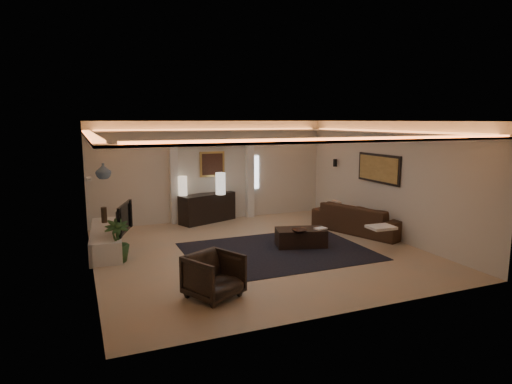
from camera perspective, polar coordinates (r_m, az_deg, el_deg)
name	(u,v)px	position (r m, az deg, el deg)	size (l,w,h in m)	color
floor	(258,251)	(10.05, 0.25, -7.64)	(7.00, 7.00, 0.00)	tan
ceiling	(258,121)	(9.61, 0.26, 9.14)	(7.00, 7.00, 0.00)	white
wall_back	(212,171)	(13.00, -5.70, 2.73)	(7.00, 7.00, 0.00)	beige
wall_front	(349,221)	(6.69, 11.91, -3.66)	(7.00, 7.00, 0.00)	beige
wall_left	(89,198)	(8.99, -20.79, -0.77)	(7.00, 7.00, 0.00)	beige
wall_right	(387,180)	(11.52, 16.54, 1.55)	(7.00, 7.00, 0.00)	beige
cove_soffit	(258,134)	(9.62, 0.26, 7.47)	(7.00, 7.00, 0.04)	silver
daylight_slit	(255,172)	(13.44, -0.15, 2.56)	(0.25, 0.03, 1.00)	white
area_rug	(278,251)	(10.03, 2.83, -7.65)	(4.00, 3.00, 0.01)	black
pilaster_left	(174,185)	(12.67, -10.53, 0.85)	(0.22, 0.20, 2.20)	silver
pilaster_right	(250,181)	(13.32, -0.81, 1.41)	(0.22, 0.20, 2.20)	silver
alcove_header	(213,144)	(12.84, -5.63, 6.23)	(2.52, 0.20, 0.12)	silver
painting_frame	(212,164)	(12.95, -5.68, 3.59)	(0.74, 0.04, 0.74)	tan
painting_canvas	(212,164)	(12.92, -5.65, 3.58)	(0.62, 0.02, 0.62)	#4C2D1E
art_panel_frame	(379,169)	(11.71, 15.56, 2.94)	(0.04, 1.64, 0.74)	black
art_panel_gold	(378,169)	(11.69, 15.47, 2.94)	(0.02, 1.50, 0.62)	tan
wall_sconce	(335,163)	(13.20, 10.19, 3.73)	(0.12, 0.12, 0.22)	black
wall_niche	(89,179)	(10.35, -20.77, 1.61)	(0.10, 0.55, 0.04)	silver
console	(207,208)	(12.86, -6.29, -2.09)	(1.69, 0.53, 0.84)	black
lamp_left	(183,186)	(12.57, -9.44, 0.77)	(0.24, 0.24, 0.55)	beige
lamp_right	(221,185)	(12.61, -4.60, 0.89)	(0.28, 0.28, 0.62)	silver
media_ledge	(106,239)	(10.71, -18.79, -5.82)	(0.65, 2.60, 0.49)	silver
tv	(120,219)	(10.18, -17.17, -3.33)	(0.15, 1.13, 0.65)	black
figurine	(104,216)	(11.29, -19.03, -2.90)	(0.14, 0.14, 0.38)	#38281B
ginger_jar	(103,171)	(10.04, -19.13, 2.57)	(0.32, 0.32, 0.34)	slate
plant	(117,241)	(9.64, -17.53, -6.06)	(0.50, 0.50, 0.89)	#25431D
sofa	(360,218)	(11.94, 13.30, -3.35)	(0.98, 2.50, 0.73)	#2F1E16
throw_blanket	(381,227)	(10.30, 15.86, -4.40)	(0.57, 0.46, 0.06)	white
throw_pillow	(336,208)	(12.31, 10.35, -1.99)	(0.11, 0.37, 0.37)	#CCA789
coffee_table	(301,238)	(10.43, 5.81, -5.89)	(1.14, 0.62, 0.43)	black
bowl	(299,231)	(10.00, 5.61, -5.09)	(0.33, 0.33, 0.08)	black
magazine	(321,229)	(10.40, 8.34, -4.73)	(0.27, 0.19, 0.03)	white
armchair	(214,276)	(7.47, -5.47, -10.74)	(0.79, 0.82, 0.74)	black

